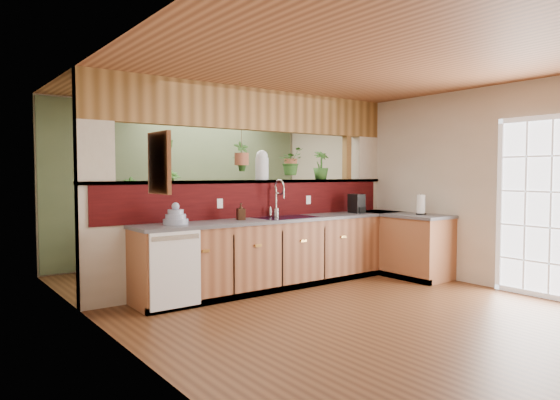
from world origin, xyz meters
TOP-DOWN VIEW (x-y plane):
  - ground at (0.00, 0.00)m, footprint 4.60×7.00m
  - ceiling at (0.00, 0.00)m, footprint 4.60×7.00m
  - wall_back at (0.00, 3.50)m, footprint 4.60×0.02m
  - wall_left at (-2.30, 0.00)m, footprint 0.02×7.00m
  - wall_right at (2.30, 0.00)m, footprint 0.02×7.00m
  - pass_through_partition at (0.03, 1.35)m, footprint 4.60×0.21m
  - pass_through_ledge at (0.00, 1.35)m, footprint 4.60×0.21m
  - header_beam at (0.00, 1.35)m, footprint 4.60×0.15m
  - sage_backwall at (0.00, 3.48)m, footprint 4.55×0.02m
  - countertop at (0.84, 0.87)m, footprint 4.14×1.52m
  - dishwasher at (-1.48, 0.66)m, footprint 0.58×0.03m
  - navy_sink at (0.25, 0.98)m, footprint 0.82×0.50m
  - french_door at (2.27, -1.30)m, footprint 0.06×1.02m
  - framed_print at (-2.27, -0.80)m, footprint 0.04×0.35m
  - faucet at (0.21, 1.13)m, footprint 0.22×0.22m
  - dish_stack at (-1.32, 1.00)m, footprint 0.28×0.28m
  - soap_dispenser at (-0.44, 1.02)m, footprint 0.12×0.12m
  - coffee_maker at (1.52, 0.95)m, footprint 0.15×0.25m
  - paper_towel at (2.03, 0.20)m, footprint 0.14×0.14m
  - glass_jar at (0.11, 1.35)m, footprint 0.18×0.18m
  - ledge_plant_left at (-1.30, 1.35)m, footprint 0.30×0.25m
  - ledge_plant_right at (1.17, 1.35)m, footprint 0.27×0.27m
  - hanging_plant_a at (-0.21, 1.35)m, footprint 0.23×0.19m
  - hanging_plant_b at (0.60, 1.35)m, footprint 0.43×0.40m
  - shelving_console at (-0.59, 3.25)m, footprint 1.68×0.86m
  - shelf_plant_a at (-1.01, 3.25)m, footprint 0.24×0.20m
  - shelf_plant_b at (-0.33, 3.25)m, footprint 0.33×0.33m
  - floor_plant at (0.97, 2.18)m, footprint 0.75×0.65m

SIDE VIEW (x-z plane):
  - ground at x=0.00m, z-range -0.01..0.01m
  - floor_plant at x=0.97m, z-range 0.00..0.81m
  - countertop at x=0.84m, z-range 0.00..0.90m
  - dishwasher at x=-1.48m, z-range 0.05..0.87m
  - shelving_console at x=-0.59m, z-range -0.04..1.04m
  - navy_sink at x=0.25m, z-range 0.73..0.91m
  - dish_stack at x=-1.32m, z-range 0.85..1.10m
  - soap_dispenser at x=-0.44m, z-range 0.90..1.11m
  - coffee_maker at x=1.52m, z-range 0.89..1.17m
  - paper_towel at x=2.03m, z-range 0.89..1.18m
  - french_door at x=2.27m, z-range -0.03..2.13m
  - faucet at x=0.21m, z-range 0.92..1.42m
  - pass_through_partition at x=0.03m, z-range -0.11..2.49m
  - shelf_plant_a at x=-1.01m, z-range 1.04..1.43m
  - shelf_plant_b at x=-0.33m, z-range 1.04..1.53m
  - wall_back at x=0.00m, z-range 0.00..2.60m
  - wall_left at x=-2.30m, z-range 0.00..2.60m
  - wall_right at x=2.30m, z-range 0.00..2.60m
  - sage_backwall at x=0.00m, z-range 0.02..2.58m
  - pass_through_ledge at x=0.00m, z-range 1.35..1.39m
  - framed_print at x=-2.27m, z-range 1.32..1.78m
  - glass_jar at x=0.11m, z-range 1.39..1.79m
  - ledge_plant_right at x=1.17m, z-range 1.39..1.81m
  - ledge_plant_left at x=-1.30m, z-range 1.39..1.88m
  - hanging_plant_b at x=0.60m, z-range 1.55..2.07m
  - hanging_plant_a at x=-0.21m, z-range 1.57..2.09m
  - header_beam at x=0.00m, z-range 2.05..2.60m
  - ceiling at x=0.00m, z-range 2.60..2.60m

